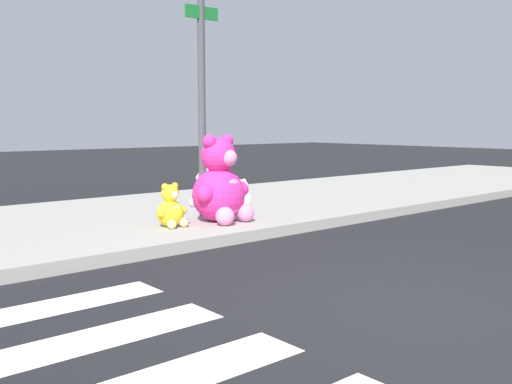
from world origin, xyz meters
The scene contains 7 objects.
ground_plane centered at (0.00, 0.00, 0.00)m, with size 60.00×60.00×0.00m, color black.
sidewalk centered at (0.00, 5.20, 0.07)m, with size 28.00×4.40×0.15m, color #9E9B93.
sign_pole centered at (1.00, 4.40, 1.85)m, with size 0.56×0.11×3.20m.
plush_pink_large centered at (0.89, 3.81, 0.64)m, with size 0.93×0.85×1.22m.
plush_white centered at (1.80, 4.46, 0.35)m, with size 0.34×0.36×0.49m.
plush_lavender centered at (1.55, 5.15, 0.41)m, with size 0.47×0.46×0.65m.
plush_yellow centered at (0.13, 3.90, 0.39)m, with size 0.45×0.40×0.59m.
Camera 1 is at (-3.92, -2.58, 1.52)m, focal length 40.35 mm.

